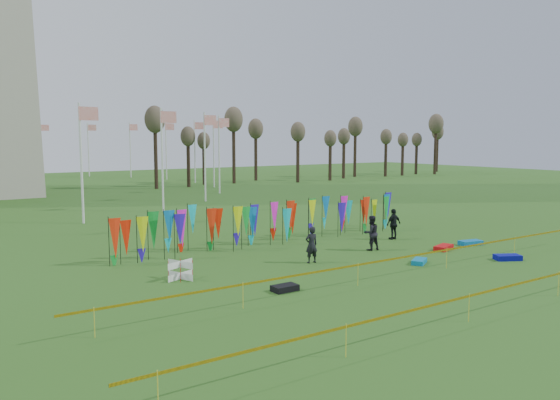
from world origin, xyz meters
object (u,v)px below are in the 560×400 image
box_kite (180,270)px  kite_bag_red (444,247)px  person_mid (371,233)px  kite_bag_black (285,288)px  kite_bag_blue (508,257)px  person_right (394,224)px  kite_bag_teal (471,243)px  person_left (311,245)px  kite_bag_turquoise (419,261)px

box_kite → kite_bag_red: (13.57, -1.97, -0.27)m
person_mid → kite_bag_black: person_mid is taller
box_kite → kite_bag_blue: bearing=-20.2°
kite_bag_blue → kite_bag_red: bearing=100.3°
person_mid → person_right: 3.49m
person_mid → kite_bag_teal: bearing=169.0°
person_right → kite_bag_red: size_ratio=1.36×
person_left → kite_bag_black: bearing=47.6°
person_right → kite_bag_black: 12.22m
box_kite → person_left: (6.16, -0.58, 0.46)m
person_right → person_mid: bearing=25.6°
person_left → kite_bag_blue: 9.26m
person_mid → kite_bag_turquoise: person_mid is taller
box_kite → kite_bag_red: box_kite is taller
kite_bag_blue → kite_bag_red: (-0.59, 3.24, -0.01)m
kite_bag_blue → kite_bag_turquoise: bearing=156.0°
box_kite → kite_bag_blue: 15.09m
person_right → kite_bag_blue: bearing=94.8°
person_left → kite_bag_teal: person_left is taller
person_right → kite_bag_black: size_ratio=1.78×
person_right → kite_bag_blue: 6.82m
kite_bag_blue → kite_bag_teal: (1.64, 3.29, -0.00)m
kite_bag_red → kite_bag_teal: kite_bag_teal is taller
person_mid → kite_bag_red: (3.16, -1.99, -0.77)m
person_mid → person_right: size_ratio=1.03×
person_mid → kite_bag_red: bearing=156.6°
kite_bag_red → kite_bag_teal: bearing=1.4°
person_left → kite_bag_teal: 9.75m
kite_bag_teal → kite_bag_turquoise: bearing=-165.1°
box_kite → person_mid: (10.41, 0.02, 0.50)m
person_right → kite_bag_turquoise: size_ratio=1.68×
kite_bag_teal → box_kite: bearing=173.1°
person_left → kite_bag_red: person_left is taller
person_right → kite_bag_teal: person_right is taller
kite_bag_turquoise → person_left: bearing=144.5°
person_mid → kite_bag_turquoise: bearing=94.5°
person_mid → kite_bag_red: size_ratio=1.40×
kite_bag_blue → kite_bag_black: bearing=172.7°
kite_bag_black → box_kite: bearing=124.4°
box_kite → person_left: 6.21m
kite_bag_blue → person_right: bearing=95.1°
kite_bag_red → kite_bag_black: kite_bag_red is taller
box_kite → person_mid: person_mid is taller
person_right → person_left: bearing=15.8°
kite_bag_blue → kite_bag_teal: 3.68m
kite_bag_teal → person_right: bearing=123.0°
person_left → kite_bag_red: size_ratio=1.32×
kite_bag_turquoise → kite_bag_black: size_ratio=1.06×
person_right → kite_bag_black: (-11.00, -5.27, -0.75)m
kite_bag_red → kite_bag_blue: bearing=-79.7°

